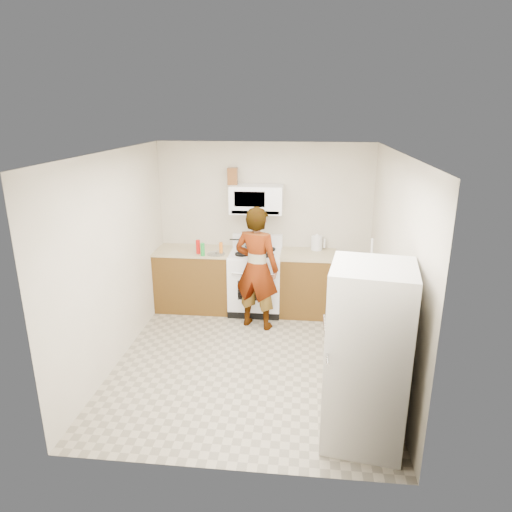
# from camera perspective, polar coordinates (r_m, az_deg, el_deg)

# --- Properties ---
(floor) EXTENTS (3.60, 3.60, 0.00)m
(floor) POSITION_cam_1_polar(r_m,az_deg,el_deg) (5.74, -0.68, -12.91)
(floor) COLOR gray
(floor) RESTS_ON ground
(back_wall) EXTENTS (3.20, 0.02, 2.50)m
(back_wall) POSITION_cam_1_polar(r_m,az_deg,el_deg) (6.93, 1.05, 3.73)
(back_wall) COLOR beige
(back_wall) RESTS_ON floor
(right_wall) EXTENTS (0.02, 3.60, 2.50)m
(right_wall) POSITION_cam_1_polar(r_m,az_deg,el_deg) (5.28, 16.69, -1.56)
(right_wall) COLOR beige
(right_wall) RESTS_ON floor
(cabinet_left) EXTENTS (1.12, 0.62, 0.90)m
(cabinet_left) POSITION_cam_1_polar(r_m,az_deg,el_deg) (7.05, -7.67, -2.99)
(cabinet_left) COLOR brown
(cabinet_left) RESTS_ON floor
(counter_left) EXTENTS (1.14, 0.64, 0.03)m
(counter_left) POSITION_cam_1_polar(r_m,az_deg,el_deg) (6.90, -7.83, 0.64)
(counter_left) COLOR tan
(counter_left) RESTS_ON cabinet_left
(cabinet_right) EXTENTS (0.80, 0.62, 0.90)m
(cabinet_right) POSITION_cam_1_polar(r_m,az_deg,el_deg) (6.86, 6.46, -3.55)
(cabinet_right) COLOR brown
(cabinet_right) RESTS_ON floor
(counter_right) EXTENTS (0.82, 0.64, 0.03)m
(counter_right) POSITION_cam_1_polar(r_m,az_deg,el_deg) (6.70, 6.60, 0.18)
(counter_right) COLOR tan
(counter_right) RESTS_ON cabinet_right
(gas_range) EXTENTS (0.76, 0.65, 1.13)m
(gas_range) POSITION_cam_1_polar(r_m,az_deg,el_deg) (6.87, -0.05, -3.07)
(gas_range) COLOR white
(gas_range) RESTS_ON floor
(microwave) EXTENTS (0.76, 0.38, 0.40)m
(microwave) POSITION_cam_1_polar(r_m,az_deg,el_deg) (6.66, 0.07, 7.14)
(microwave) COLOR white
(microwave) RESTS_ON back_wall
(person) EXTENTS (0.73, 0.58, 1.73)m
(person) POSITION_cam_1_polar(r_m,az_deg,el_deg) (6.24, 0.08, -1.56)
(person) COLOR tan
(person) RESTS_ON floor
(fridge) EXTENTS (0.80, 0.80, 1.70)m
(fridge) POSITION_cam_1_polar(r_m,az_deg,el_deg) (4.24, 13.72, -12.12)
(fridge) COLOR silver
(fridge) RESTS_ON floor
(kettle) EXTENTS (0.20, 0.20, 0.21)m
(kettle) POSITION_cam_1_polar(r_m,az_deg,el_deg) (6.87, 7.60, 1.62)
(kettle) COLOR silver
(kettle) RESTS_ON counter_right
(jug) EXTENTS (0.14, 0.14, 0.24)m
(jug) POSITION_cam_1_polar(r_m,az_deg,el_deg) (6.69, -2.94, 9.94)
(jug) COLOR brown
(jug) RESTS_ON microwave
(saucepan) EXTENTS (0.27, 0.27, 0.13)m
(saucepan) POSITION_cam_1_polar(r_m,az_deg,el_deg) (6.88, -1.09, 1.67)
(saucepan) COLOR #B7B8BC
(saucepan) RESTS_ON gas_range
(tray) EXTENTS (0.29, 0.23, 0.05)m
(tray) POSITION_cam_1_polar(r_m,az_deg,el_deg) (6.64, 0.48, 0.46)
(tray) COLOR silver
(tray) RESTS_ON gas_range
(bottle_spray) EXTENTS (0.07, 0.07, 0.20)m
(bottle_spray) POSITION_cam_1_polar(r_m,az_deg,el_deg) (6.67, -7.25, 1.15)
(bottle_spray) COLOR red
(bottle_spray) RESTS_ON counter_left
(bottle_hot_sauce) EXTENTS (0.06, 0.06, 0.16)m
(bottle_hot_sauce) POSITION_cam_1_polar(r_m,az_deg,el_deg) (6.67, -4.41, 1.03)
(bottle_hot_sauce) COLOR orange
(bottle_hot_sauce) RESTS_ON counter_left
(bottle_green_cap) EXTENTS (0.06, 0.06, 0.19)m
(bottle_green_cap) POSITION_cam_1_polar(r_m,az_deg,el_deg) (6.56, -6.69, 0.81)
(bottle_green_cap) COLOR #198A2D
(bottle_green_cap) RESTS_ON counter_left
(pot_lid) EXTENTS (0.31, 0.31, 0.01)m
(pot_lid) POSITION_cam_1_polar(r_m,az_deg,el_deg) (6.64, -5.01, 0.28)
(pot_lid) COLOR silver
(pot_lid) RESTS_ON counter_left
(broom) EXTENTS (0.13, 0.29, 1.34)m
(broom) POSITION_cam_1_polar(r_m,az_deg,el_deg) (6.41, 14.14, -3.34)
(broom) COLOR white
(broom) RESTS_ON floor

